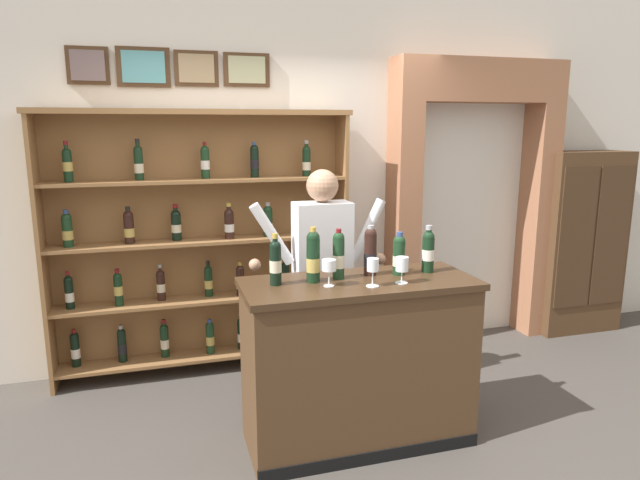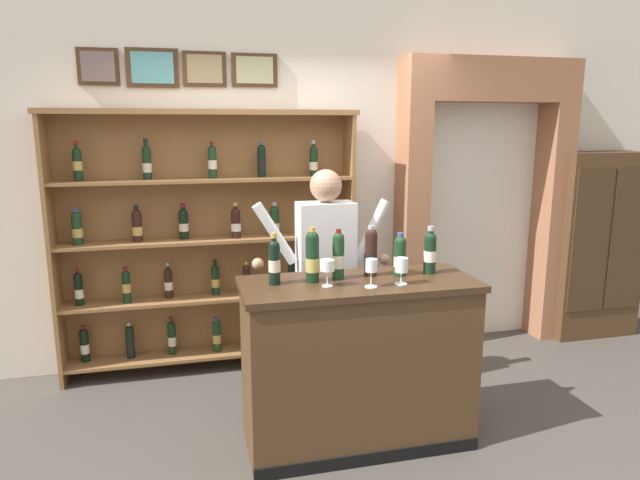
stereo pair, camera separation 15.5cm
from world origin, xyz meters
TOP-DOWN VIEW (x-y plane):
  - ground_plane at (0.00, 0.00)m, footprint 14.00×14.00m
  - back_wall at (-0.00, 1.56)m, footprint 12.00×0.19m
  - wine_shelf at (-0.67, 1.35)m, footprint 2.34×0.30m
  - archway_doorway at (1.71, 1.42)m, footprint 1.57×0.45m
  - side_cabinet at (2.83, 1.26)m, footprint 0.82×0.38m
  - tasting_counter at (0.14, -0.00)m, footprint 1.41×0.58m
  - shopkeeper at (0.09, 0.61)m, footprint 0.99×0.22m
  - tasting_bottle_prosecco at (-0.36, 0.05)m, footprint 0.07×0.07m
  - tasting_bottle_chianti at (-0.13, 0.05)m, footprint 0.08×0.08m
  - tasting_bottle_grappa at (0.03, 0.08)m, footprint 0.07×0.07m
  - tasting_bottle_vin_santo at (0.25, 0.11)m, footprint 0.08×0.08m
  - tasting_bottle_super_tuscan at (0.42, 0.06)m, footprint 0.08×0.08m
  - tasting_bottle_brunello at (0.62, 0.07)m, footprint 0.08×0.08m
  - wine_glass_right at (0.17, -0.14)m, footprint 0.07×0.07m
  - wine_glass_spare at (0.36, -0.12)m, footprint 0.08×0.08m
  - wine_glass_center at (-0.07, -0.06)m, footprint 0.08×0.08m

SIDE VIEW (x-z plane):
  - ground_plane at x=0.00m, z-range -0.02..0.00m
  - tasting_counter at x=0.14m, z-range 0.00..1.04m
  - side_cabinet at x=2.83m, z-range 0.00..1.71m
  - shopkeeper at x=0.09m, z-range 0.20..1.85m
  - wine_shelf at x=-0.67m, z-range 0.05..2.11m
  - wine_glass_spare at x=0.36m, z-range 1.06..1.22m
  - wine_glass_right at x=0.17m, z-range 1.07..1.24m
  - wine_glass_center at x=-0.07m, z-range 1.08..1.24m
  - tasting_bottle_super_tuscan at x=0.42m, z-range 1.03..1.30m
  - tasting_bottle_prosecco at x=-0.36m, z-range 1.03..1.33m
  - tasting_bottle_brunello at x=0.62m, z-range 1.03..1.33m
  - tasting_bottle_grappa at x=0.03m, z-range 1.03..1.34m
  - tasting_bottle_vin_santo at x=0.25m, z-range 1.03..1.34m
  - tasting_bottle_chianti at x=-0.13m, z-range 1.03..1.36m
  - archway_doorway at x=1.71m, z-range 0.17..2.67m
  - back_wall at x=0.00m, z-range 0.00..3.40m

